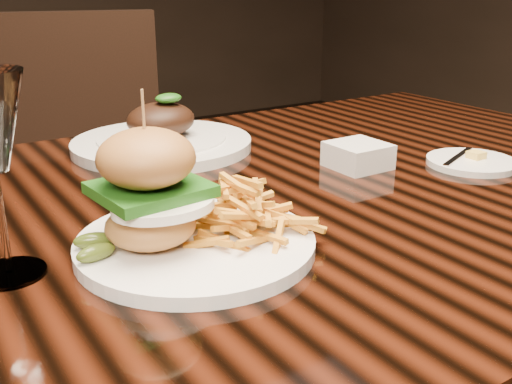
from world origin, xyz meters
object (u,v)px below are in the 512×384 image
dining_table (226,250)px  far_dish (162,139)px  chair_far (85,171)px  burger_plate (190,211)px

dining_table → far_dish: 0.30m
chair_far → far_dish: bearing=-80.8°
burger_plate → dining_table: bearing=53.6°
far_dish → chair_far: (0.04, 0.61, -0.23)m
burger_plate → chair_far: 1.06m
dining_table → chair_far: size_ratio=1.68×
far_dish → burger_plate: bearing=-110.3°
dining_table → far_dish: size_ratio=5.14×
dining_table → burger_plate: bearing=-133.1°
burger_plate → chair_far: bearing=86.2°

